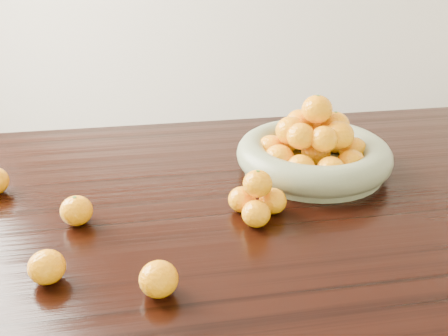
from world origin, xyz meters
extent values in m
cube|color=black|center=(0.00, 0.00, 0.73)|extent=(2.00, 1.00, 0.04)
cylinder|color=gray|center=(0.25, 0.10, 0.76)|extent=(0.34, 0.34, 0.02)
torus|color=gray|center=(0.25, 0.10, 0.79)|extent=(0.38, 0.38, 0.07)
ellipsoid|color=orange|center=(0.35, 0.09, 0.80)|extent=(0.07, 0.07, 0.07)
ellipsoid|color=orange|center=(0.34, 0.16, 0.80)|extent=(0.07, 0.07, 0.07)
ellipsoid|color=orange|center=(0.28, 0.20, 0.80)|extent=(0.08, 0.08, 0.07)
ellipsoid|color=orange|center=(0.21, 0.19, 0.80)|extent=(0.07, 0.07, 0.06)
ellipsoid|color=orange|center=(0.16, 0.13, 0.80)|extent=(0.07, 0.07, 0.07)
ellipsoid|color=orange|center=(0.16, 0.06, 0.80)|extent=(0.08, 0.08, 0.07)
ellipsoid|color=orange|center=(0.20, 0.01, 0.80)|extent=(0.07, 0.07, 0.06)
ellipsoid|color=orange|center=(0.26, -0.01, 0.80)|extent=(0.07, 0.07, 0.06)
ellipsoid|color=orange|center=(0.32, 0.02, 0.80)|extent=(0.07, 0.07, 0.06)
ellipsoid|color=orange|center=(0.26, 0.09, 0.80)|extent=(0.07, 0.07, 0.07)
ellipsoid|color=orange|center=(0.31, 0.11, 0.86)|extent=(0.07, 0.07, 0.07)
ellipsoid|color=orange|center=(0.28, 0.15, 0.86)|extent=(0.07, 0.07, 0.06)
ellipsoid|color=orange|center=(0.23, 0.15, 0.86)|extent=(0.07, 0.07, 0.06)
ellipsoid|color=orange|center=(0.20, 0.11, 0.86)|extent=(0.07, 0.07, 0.07)
ellipsoid|color=orange|center=(0.21, 0.06, 0.86)|extent=(0.07, 0.07, 0.06)
ellipsoid|color=orange|center=(0.26, 0.04, 0.86)|extent=(0.07, 0.07, 0.06)
ellipsoid|color=orange|center=(0.30, 0.06, 0.85)|extent=(0.07, 0.07, 0.07)
ellipsoid|color=orange|center=(0.26, 0.10, 0.91)|extent=(0.07, 0.07, 0.07)
ellipsoid|color=orange|center=(0.06, -0.13, 0.78)|extent=(0.06, 0.06, 0.05)
ellipsoid|color=orange|center=(0.10, -0.09, 0.78)|extent=(0.06, 0.06, 0.05)
ellipsoid|color=orange|center=(0.04, -0.07, 0.78)|extent=(0.06, 0.06, 0.05)
ellipsoid|color=orange|center=(0.07, -0.10, 0.83)|extent=(0.06, 0.06, 0.06)
ellipsoid|color=orange|center=(-0.30, -0.06, 0.78)|extent=(0.07, 0.07, 0.06)
ellipsoid|color=orange|center=(-0.33, -0.25, 0.78)|extent=(0.06, 0.06, 0.06)
ellipsoid|color=orange|center=(-0.15, -0.31, 0.78)|extent=(0.06, 0.06, 0.06)
camera|label=1|loc=(-0.15, -0.97, 1.28)|focal=40.00mm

